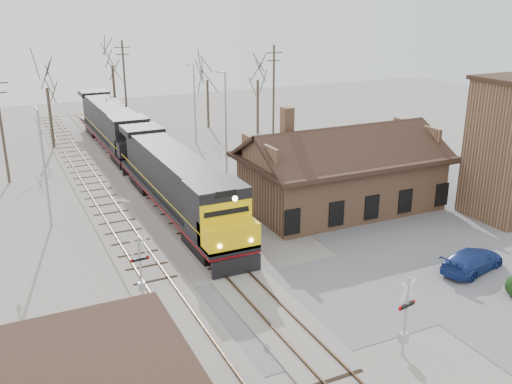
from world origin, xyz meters
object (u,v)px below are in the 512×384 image
(locomotive_trailing, at_px, (113,126))
(parked_car, at_px, (472,260))
(depot, at_px, (341,177))
(locomotive_lead, at_px, (179,185))

(locomotive_trailing, distance_m, parked_car, 40.33)
(depot, xyz_separation_m, locomotive_trailing, (-11.99, 25.43, 0.17))
(depot, height_order, parked_car, depot)
(locomotive_trailing, height_order, parked_car, locomotive_trailing)
(locomotive_lead, relative_size, locomotive_trailing, 1.00)
(locomotive_lead, bearing_deg, locomotive_trailing, 90.00)
(depot, distance_m, parked_car, 12.86)
(locomotive_trailing, relative_size, parked_car, 4.71)
(locomotive_trailing, bearing_deg, parked_car, -71.21)
(locomotive_lead, xyz_separation_m, parked_car, (12.98, -15.76, -1.90))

